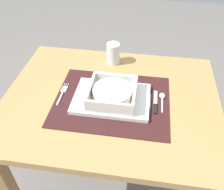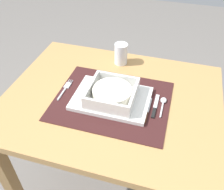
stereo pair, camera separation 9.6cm
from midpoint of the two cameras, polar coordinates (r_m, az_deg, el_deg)
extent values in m
plane|color=slate|center=(1.55, 1.80, -20.34)|extent=(6.00, 6.00, 0.00)
cube|color=#B2844C|center=(1.00, 2.61, -1.30)|extent=(0.86, 0.68, 0.03)
cube|color=olive|center=(1.24, -19.89, -18.82)|extent=(0.05, 0.05, 0.67)
cube|color=olive|center=(1.54, -8.82, -1.22)|extent=(0.05, 0.05, 0.67)
cube|color=olive|center=(1.46, 19.82, -6.83)|extent=(0.05, 0.05, 0.67)
cube|color=#381919|center=(0.98, 2.80, -1.38)|extent=(0.44, 0.36, 0.00)
cube|color=white|center=(0.97, 2.73, -0.91)|extent=(0.29, 0.21, 0.02)
cube|color=white|center=(0.96, 2.87, -0.65)|extent=(0.18, 0.18, 0.01)
cube|color=white|center=(0.96, -1.96, 1.52)|extent=(0.01, 0.18, 0.04)
cube|color=white|center=(0.93, 7.96, -0.36)|extent=(0.01, 0.18, 0.04)
cube|color=white|center=(0.88, 1.59, -2.83)|extent=(0.16, 0.01, 0.04)
cube|color=white|center=(1.00, 4.10, 3.60)|extent=(0.16, 0.01, 0.04)
cylinder|color=silver|center=(0.94, 2.92, 0.38)|extent=(0.15, 0.15, 0.04)
cube|color=silver|center=(1.01, -8.81, 0.14)|extent=(0.01, 0.08, 0.00)
cube|color=silver|center=(1.05, -7.61, 2.10)|extent=(0.02, 0.04, 0.00)
cylinder|color=silver|center=(1.07, -7.44, 3.06)|extent=(0.00, 0.02, 0.00)
cylinder|color=silver|center=(1.07, -7.06, 2.99)|extent=(0.00, 0.02, 0.00)
cylinder|color=silver|center=(1.07, -6.67, 2.92)|extent=(0.00, 0.02, 0.00)
cube|color=silver|center=(0.96, 14.12, -3.53)|extent=(0.01, 0.08, 0.00)
ellipsoid|color=silver|center=(1.00, 14.45, -1.28)|extent=(0.02, 0.03, 0.01)
cube|color=black|center=(0.94, 12.43, -4.16)|extent=(0.01, 0.05, 0.01)
cube|color=silver|center=(0.99, 12.88, -1.55)|extent=(0.01, 0.08, 0.00)
cube|color=#59331E|center=(0.92, 10.62, -5.27)|extent=(0.01, 0.06, 0.01)
cube|color=silver|center=(0.97, 11.21, -2.39)|extent=(0.01, 0.08, 0.00)
cylinder|color=white|center=(1.16, 4.46, 9.31)|extent=(0.06, 0.06, 0.10)
cylinder|color=maroon|center=(1.18, 4.38, 8.09)|extent=(0.05, 0.05, 0.04)
camera|label=1|loc=(0.05, -87.13, 2.51)|focal=39.89mm
camera|label=2|loc=(0.05, 92.87, -2.51)|focal=39.89mm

